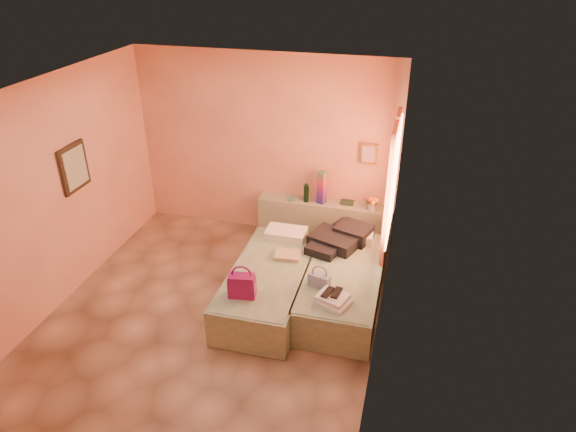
# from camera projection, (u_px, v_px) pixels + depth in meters

# --- Properties ---
(ground) EXTENTS (4.50, 4.50, 0.00)m
(ground) POSITION_uv_depth(u_px,v_px,m) (216.00, 312.00, 6.48)
(ground) COLOR tan
(ground) RESTS_ON ground
(room_walls) EXTENTS (4.02, 4.51, 2.81)m
(room_walls) POSITION_uv_depth(u_px,v_px,m) (240.00, 166.00, 6.06)
(room_walls) COLOR #FDAF87
(room_walls) RESTS_ON ground
(headboard_ledge) EXTENTS (2.05, 0.30, 0.65)m
(headboard_ledge) POSITION_uv_depth(u_px,v_px,m) (325.00, 221.00, 7.89)
(headboard_ledge) COLOR gray
(headboard_ledge) RESTS_ON ground
(bed_left) EXTENTS (0.91, 2.01, 0.50)m
(bed_left) POSITION_uv_depth(u_px,v_px,m) (270.00, 285.00, 6.56)
(bed_left) COLOR #A9BA96
(bed_left) RESTS_ON ground
(bed_right) EXTENTS (0.91, 2.01, 0.50)m
(bed_right) POSITION_uv_depth(u_px,v_px,m) (342.00, 286.00, 6.55)
(bed_right) COLOR #A9BA96
(bed_right) RESTS_ON ground
(water_bottle) EXTENTS (0.08, 0.08, 0.28)m
(water_bottle) POSITION_uv_depth(u_px,v_px,m) (306.00, 193.00, 7.70)
(water_bottle) COLOR #13361C
(water_bottle) RESTS_ON headboard_ledge
(rainbow_box) EXTENTS (0.14, 0.14, 0.50)m
(rainbow_box) POSITION_uv_depth(u_px,v_px,m) (322.00, 187.00, 7.61)
(rainbow_box) COLOR #93125F
(rainbow_box) RESTS_ON headboard_ledge
(small_dish) EXTENTS (0.14, 0.14, 0.03)m
(small_dish) POSITION_uv_depth(u_px,v_px,m) (291.00, 199.00, 7.79)
(small_dish) COLOR #468269
(small_dish) RESTS_ON headboard_ledge
(green_book) EXTENTS (0.20, 0.14, 0.03)m
(green_book) POSITION_uv_depth(u_px,v_px,m) (347.00, 202.00, 7.70)
(green_book) COLOR #23422D
(green_book) RESTS_ON headboard_ledge
(flower_vase) EXTENTS (0.23, 0.23, 0.25)m
(flower_vase) POSITION_uv_depth(u_px,v_px,m) (372.00, 202.00, 7.48)
(flower_vase) COLOR silver
(flower_vase) RESTS_ON headboard_ledge
(magenta_handbag) EXTENTS (0.34, 0.22, 0.29)m
(magenta_handbag) POSITION_uv_depth(u_px,v_px,m) (242.00, 285.00, 5.90)
(magenta_handbag) COLOR #93125F
(magenta_handbag) RESTS_ON bed_left
(khaki_garment) EXTENTS (0.35, 0.29, 0.06)m
(khaki_garment) POSITION_uv_depth(u_px,v_px,m) (288.00, 255.00, 6.67)
(khaki_garment) COLOR tan
(khaki_garment) RESTS_ON bed_left
(clothes_pile) EXTENTS (0.87, 0.87, 0.20)m
(clothes_pile) POSITION_uv_depth(u_px,v_px,m) (339.00, 239.00, 6.88)
(clothes_pile) COLOR black
(clothes_pile) RESTS_ON bed_right
(blue_handbag) EXTENTS (0.28, 0.18, 0.16)m
(blue_handbag) POSITION_uv_depth(u_px,v_px,m) (319.00, 281.00, 6.08)
(blue_handbag) COLOR #3A4D8C
(blue_handbag) RESTS_ON bed_right
(towel_stack) EXTENTS (0.44, 0.41, 0.10)m
(towel_stack) POSITION_uv_depth(u_px,v_px,m) (334.00, 300.00, 5.81)
(towel_stack) COLOR white
(towel_stack) RESTS_ON bed_right
(sandal_pair) EXTENTS (0.21, 0.25, 0.02)m
(sandal_pair) POSITION_uv_depth(u_px,v_px,m) (332.00, 293.00, 5.83)
(sandal_pair) COLOR black
(sandal_pair) RESTS_ON towel_stack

